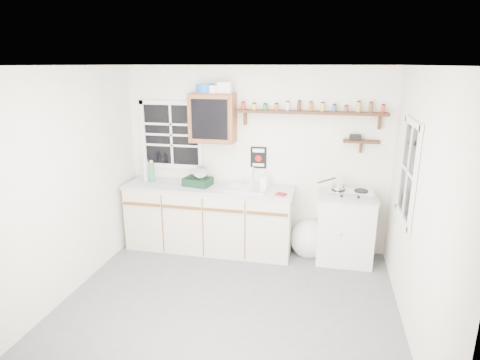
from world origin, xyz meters
name	(u,v)px	position (x,y,z in m)	size (l,w,h in m)	color
room	(227,195)	(0.00, 0.00, 1.25)	(3.64, 3.24, 2.54)	#535356
main_cabinet	(209,217)	(-0.58, 1.30, 0.46)	(2.31, 0.63, 0.92)	beige
right_cabinet	(345,228)	(1.25, 1.32, 0.46)	(0.73, 0.57, 0.91)	silver
sink	(247,187)	(-0.05, 1.30, 0.93)	(0.52, 0.44, 0.29)	silver
upper_cabinet	(213,118)	(-0.55, 1.44, 1.82)	(0.60, 0.32, 0.65)	#5C3117
upper_cabinet_clutter	(213,88)	(-0.54, 1.44, 2.21)	(0.48, 0.24, 0.14)	#1A54AE
spice_shelf	(310,112)	(0.72, 1.51, 1.93)	(1.91, 0.18, 0.35)	black
secondary_shelf	(360,141)	(1.36, 1.52, 1.58)	(0.45, 0.16, 0.24)	black
warning_sign	(258,158)	(0.05, 1.59, 1.28)	(0.22, 0.02, 0.30)	black
window_back	(171,135)	(-1.20, 1.59, 1.55)	(0.93, 0.03, 0.98)	black
window_right	(408,172)	(1.79, 0.55, 1.45)	(0.03, 0.78, 1.08)	black
water_bottles	(148,171)	(-1.47, 1.34, 1.07)	(0.19, 0.11, 0.34)	#A0B3BC
dish_rack	(199,179)	(-0.72, 1.30, 1.01)	(0.40, 0.33, 0.27)	black
soap_bottle	(265,180)	(0.18, 1.39, 1.03)	(0.10, 0.10, 0.21)	silver
rag	(281,194)	(0.42, 1.12, 0.93)	(0.12, 0.11, 0.02)	maroon
hotplate	(349,193)	(1.27, 1.31, 0.95)	(0.57, 0.31, 0.08)	silver
saucepan	(338,186)	(1.12, 1.31, 1.03)	(0.35, 0.26, 0.17)	silver
trash_bag	(310,239)	(0.80, 1.39, 0.23)	(0.47, 0.42, 0.54)	silver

